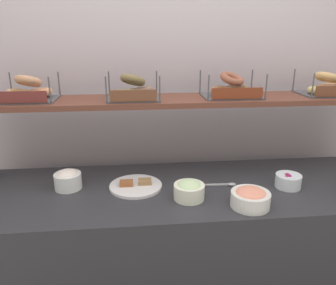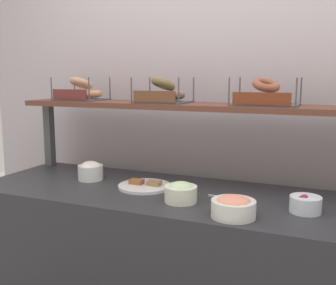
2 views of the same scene
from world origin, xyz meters
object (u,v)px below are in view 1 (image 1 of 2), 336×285
object	(u,v)px
bagel_basket_cinnamon_raisin	(231,89)
bagel_basket_poppy	(133,90)
bagel_basket_sesame	(29,91)
bowl_beet_salad	(288,180)
bowl_cream_cheese	(68,179)
serving_plate_white	(136,186)
serving_spoon_near_plate	(224,184)
bowl_scallion_spread	(189,190)
bagel_basket_plain	(326,87)
bowl_lox_spread	(250,198)

from	to	relation	value
bagel_basket_cinnamon_raisin	bagel_basket_poppy	bearing A→B (deg)	-178.60
bagel_basket_sesame	bowl_beet_salad	bearing A→B (deg)	-13.57
bagel_basket_sesame	bowl_cream_cheese	bearing A→B (deg)	-47.61
serving_plate_white	bagel_basket_sesame	xyz separation A→B (m)	(-0.56, 0.25, 0.47)
bowl_cream_cheese	serving_spoon_near_plate	size ratio (longest dim) A/B	0.77
bowl_beet_salad	bagel_basket_cinnamon_raisin	world-z (taller)	bagel_basket_cinnamon_raisin
bowl_scallion_spread	bagel_basket_cinnamon_raisin	world-z (taller)	bagel_basket_cinnamon_raisin
serving_spoon_near_plate	bagel_basket_plain	bearing A→B (deg)	23.20
serving_plate_white	serving_spoon_near_plate	xyz separation A→B (m)	(0.47, -0.03, -0.00)
serving_plate_white	serving_spoon_near_plate	bearing A→B (deg)	-3.49
bowl_scallion_spread	bowl_lox_spread	bearing A→B (deg)	-21.02
serving_plate_white	bagel_basket_plain	distance (m)	1.26
bowl_scallion_spread	bagel_basket_plain	bearing A→B (deg)	24.91
serving_plate_white	bagel_basket_poppy	bearing A→B (deg)	89.72
bowl_cream_cheese	bowl_beet_salad	bearing A→B (deg)	-5.19
bowl_beet_salad	bagel_basket_plain	world-z (taller)	bagel_basket_plain
bowl_scallion_spread	serving_plate_white	distance (m)	0.30
bagel_basket_plain	serving_spoon_near_plate	bearing A→B (deg)	-156.80
bowl_beet_salad	bagel_basket_plain	xyz separation A→B (m)	(0.34, 0.34, 0.44)
bowl_cream_cheese	bowl_scallion_spread	bearing A→B (deg)	-16.16
serving_plate_white	bowl_lox_spread	bearing A→B (deg)	-25.65
bagel_basket_sesame	bagel_basket_plain	distance (m)	1.70
bagel_basket_cinnamon_raisin	bagel_basket_plain	distance (m)	0.58
bowl_lox_spread	bagel_basket_plain	xyz separation A→B (m)	(0.61, 0.51, 0.43)
bowl_cream_cheese	bowl_scallion_spread	size ratio (longest dim) A/B	0.92
bagel_basket_poppy	bagel_basket_plain	size ratio (longest dim) A/B	0.94
bowl_scallion_spread	serving_plate_white	world-z (taller)	bowl_scallion_spread
bowl_lox_spread	bagel_basket_cinnamon_raisin	distance (m)	0.66
bowl_cream_cheese	bagel_basket_cinnamon_raisin	xyz separation A→B (m)	(0.91, 0.22, 0.42)
serving_plate_white	bagel_basket_cinnamon_raisin	size ratio (longest dim) A/B	0.85
bagel_basket_poppy	bowl_beet_salad	bearing A→B (deg)	-21.10
bagel_basket_cinnamon_raisin	bowl_cream_cheese	bearing A→B (deg)	-166.57
bowl_scallion_spread	bagel_basket_sesame	distance (m)	1.01
bowl_beet_salad	bowl_scallion_spread	bearing A→B (deg)	-172.35
bowl_cream_cheese	bowl_lox_spread	bearing A→B (deg)	-17.69
serving_spoon_near_plate	bagel_basket_cinnamon_raisin	distance (m)	0.55
bowl_lox_spread	serving_spoon_near_plate	bearing A→B (deg)	105.08
bowl_cream_cheese	bagel_basket_poppy	distance (m)	0.59
serving_plate_white	bagel_basket_sesame	distance (m)	0.77
bagel_basket_poppy	bagel_basket_plain	xyz separation A→B (m)	(1.14, 0.03, -0.00)
serving_plate_white	bagel_basket_cinnamon_raisin	world-z (taller)	bagel_basket_cinnamon_raisin
bowl_beet_salad	serving_spoon_near_plate	distance (m)	0.34
bowl_beet_salad	bagel_basket_poppy	world-z (taller)	bagel_basket_poppy
serving_plate_white	bagel_basket_plain	bearing A→B (deg)	12.69
serving_spoon_near_plate	bagel_basket_plain	size ratio (longest dim) A/B	0.60
serving_spoon_near_plate	bagel_basket_poppy	size ratio (longest dim) A/B	0.64
bowl_beet_salad	serving_spoon_near_plate	world-z (taller)	bowl_beet_salad
bagel_basket_poppy	bagel_basket_plain	world-z (taller)	bagel_basket_poppy
bagel_basket_cinnamon_raisin	bowl_lox_spread	bearing A→B (deg)	-92.97
serving_plate_white	bagel_basket_poppy	size ratio (longest dim) A/B	0.97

